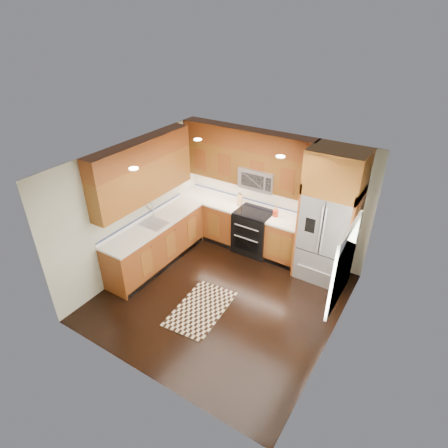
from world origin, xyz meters
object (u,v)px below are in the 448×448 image
Objects in this scene: refrigerator at (329,217)px; range at (254,231)px; knife_block at (240,200)px; utensil_crock at (276,212)px; rug at (201,308)px.

range is at bearing 178.60° from refrigerator.
utensil_crock is at bearing -4.82° from knife_block.
range is at bearing -171.20° from utensil_crock.
range is 3.11× the size of utensil_crock.
knife_block is (-1.99, 0.18, -0.25)m from refrigerator.
rug is (-1.45, -2.08, -1.30)m from refrigerator.
rug is 2.55m from knife_block.
utensil_crock reaches higher than rug.
knife_block reaches higher than range.
knife_block is (-0.54, 2.26, 1.05)m from rug.
utensil_crock is at bearing 76.77° from rug.
rug is at bearing -87.19° from range.
knife_block is 0.88m from utensil_crock.
rug is 4.83× the size of knife_block.
refrigerator is at bearing -1.40° from range.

